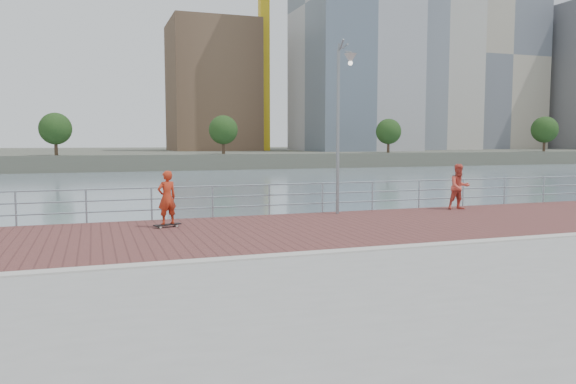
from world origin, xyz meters
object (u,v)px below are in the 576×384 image
object	(u,v)px
street_lamp	(343,97)
guardrail	(241,197)
skateboarder	(167,198)
bystander	(459,187)

from	to	relation	value
street_lamp	guardrail	bearing A→B (deg)	164.93
skateboarder	bystander	xyz separation A→B (m)	(11.18, 0.87, -0.04)
guardrail	skateboarder	xyz separation A→B (m)	(-2.79, -1.77, 0.24)
guardrail	street_lamp	world-z (taller)	street_lamp
guardrail	street_lamp	bearing A→B (deg)	-15.07
guardrail	skateboarder	distance (m)	3.31
bystander	skateboarder	bearing A→B (deg)	-170.06
guardrail	bystander	bearing A→B (deg)	-6.15
skateboarder	bystander	distance (m)	11.22
guardrail	skateboarder	size ratio (longest dim) A/B	23.66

